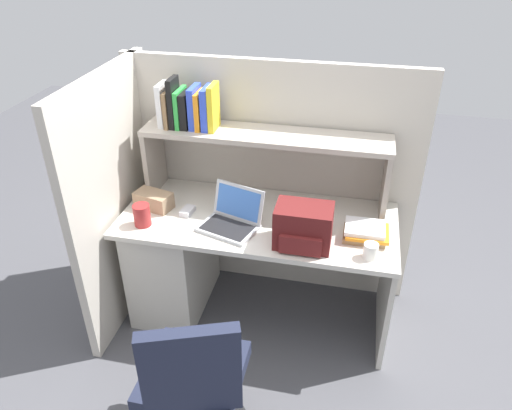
{
  "coord_description": "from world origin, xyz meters",
  "views": [
    {
      "loc": [
        0.5,
        -2.34,
        2.28
      ],
      "look_at": [
        0.0,
        -0.05,
        0.85
      ],
      "focal_mm": 34.43,
      "sensor_mm": 36.0,
      "label": 1
    }
  ],
  "objects_px": {
    "snack_canister": "(142,215)",
    "office_chair": "(195,393)",
    "backpack": "(303,227)",
    "computer_mouse": "(187,211)",
    "paper_cup": "(371,251)",
    "tissue_box": "(154,200)",
    "laptop": "(232,219)"
  },
  "relations": [
    {
      "from": "snack_canister",
      "to": "office_chair",
      "type": "distance_m",
      "value": 1.03
    },
    {
      "from": "backpack",
      "to": "computer_mouse",
      "type": "xyz_separation_m",
      "value": [
        -0.7,
        0.16,
        -0.1
      ]
    },
    {
      "from": "computer_mouse",
      "to": "snack_canister",
      "type": "bearing_deg",
      "value": -132.62
    },
    {
      "from": "paper_cup",
      "to": "tissue_box",
      "type": "relative_size",
      "value": 0.38
    },
    {
      "from": "backpack",
      "to": "snack_canister",
      "type": "height_order",
      "value": "backpack"
    },
    {
      "from": "laptop",
      "to": "tissue_box",
      "type": "bearing_deg",
      "value": 169.29
    },
    {
      "from": "computer_mouse",
      "to": "snack_canister",
      "type": "distance_m",
      "value": 0.27
    },
    {
      "from": "laptop",
      "to": "snack_canister",
      "type": "bearing_deg",
      "value": -169.3
    },
    {
      "from": "computer_mouse",
      "to": "paper_cup",
      "type": "distance_m",
      "value": 1.08
    },
    {
      "from": "paper_cup",
      "to": "tissue_box",
      "type": "height_order",
      "value": "tissue_box"
    },
    {
      "from": "laptop",
      "to": "office_chair",
      "type": "bearing_deg",
      "value": -87.04
    },
    {
      "from": "backpack",
      "to": "paper_cup",
      "type": "xyz_separation_m",
      "value": [
        0.36,
        -0.04,
        -0.07
      ]
    },
    {
      "from": "snack_canister",
      "to": "paper_cup",
      "type": "bearing_deg",
      "value": -1.7
    },
    {
      "from": "laptop",
      "to": "computer_mouse",
      "type": "height_order",
      "value": "laptop"
    },
    {
      "from": "computer_mouse",
      "to": "paper_cup",
      "type": "height_order",
      "value": "paper_cup"
    },
    {
      "from": "computer_mouse",
      "to": "snack_canister",
      "type": "height_order",
      "value": "snack_canister"
    },
    {
      "from": "laptop",
      "to": "snack_canister",
      "type": "height_order",
      "value": "laptop"
    },
    {
      "from": "snack_canister",
      "to": "computer_mouse",
      "type": "bearing_deg",
      "value": 39.06
    },
    {
      "from": "backpack",
      "to": "computer_mouse",
      "type": "bearing_deg",
      "value": 167.04
    },
    {
      "from": "laptop",
      "to": "tissue_box",
      "type": "distance_m",
      "value": 0.52
    },
    {
      "from": "tissue_box",
      "to": "office_chair",
      "type": "xyz_separation_m",
      "value": [
        0.55,
        -0.97,
        -0.39
      ]
    },
    {
      "from": "paper_cup",
      "to": "office_chair",
      "type": "xyz_separation_m",
      "value": [
        -0.72,
        -0.74,
        -0.38
      ]
    },
    {
      "from": "paper_cup",
      "to": "tissue_box",
      "type": "xyz_separation_m",
      "value": [
        -1.28,
        0.23,
        0.01
      ]
    },
    {
      "from": "backpack",
      "to": "tissue_box",
      "type": "bearing_deg",
      "value": 168.7
    },
    {
      "from": "paper_cup",
      "to": "snack_canister",
      "type": "xyz_separation_m",
      "value": [
        -1.27,
        0.04,
        0.02
      ]
    },
    {
      "from": "laptop",
      "to": "backpack",
      "type": "distance_m",
      "value": 0.43
    },
    {
      "from": "tissue_box",
      "to": "backpack",
      "type": "bearing_deg",
      "value": 3.04
    },
    {
      "from": "backpack",
      "to": "office_chair",
      "type": "relative_size",
      "value": 0.32
    },
    {
      "from": "snack_canister",
      "to": "office_chair",
      "type": "xyz_separation_m",
      "value": [
        0.54,
        -0.78,
        -0.4
      ]
    },
    {
      "from": "backpack",
      "to": "paper_cup",
      "type": "relative_size",
      "value": 3.56
    },
    {
      "from": "computer_mouse",
      "to": "snack_canister",
      "type": "xyz_separation_m",
      "value": [
        -0.21,
        -0.17,
        0.05
      ]
    },
    {
      "from": "office_chair",
      "to": "laptop",
      "type": "bearing_deg",
      "value": -107.39
    }
  ]
}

